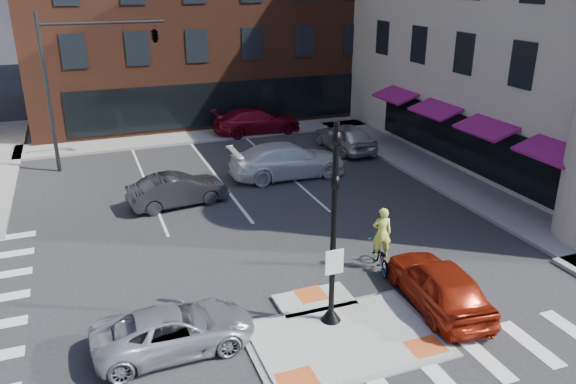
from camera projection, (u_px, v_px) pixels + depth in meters
name	position (u px, v px, depth m)	size (l,w,h in m)	color
ground	(336.00, 331.00, 16.26)	(120.00, 120.00, 0.00)	#28282B
refuge_island	(340.00, 334.00, 16.01)	(5.40, 4.65, 0.13)	gray
sidewalk_e	(444.00, 176.00, 28.52)	(3.00, 24.00, 0.15)	gray
sidewalk_n	(232.00, 132.00, 36.39)	(26.00, 3.00, 0.15)	gray
building_n	(193.00, 1.00, 42.30)	(24.40, 18.40, 15.50)	#54281A
building_far_left	(89.00, 22.00, 58.43)	(10.00, 12.00, 10.00)	slate
building_far_right	(206.00, 9.00, 64.12)	(12.00, 12.00, 12.00)	brown
signal_pole	(333.00, 252.00, 15.75)	(0.60, 0.60, 5.98)	black
mast_arm_signal	(126.00, 47.00, 28.54)	(6.10, 2.24, 8.00)	black
silver_suv	(174.00, 330.00, 15.26)	(2.03, 4.40, 1.22)	silver
red_sedan	(439.00, 284.00, 17.23)	(1.81, 4.50, 1.53)	#9B220E
white_pickup	(288.00, 160.00, 28.40)	(2.41, 5.92, 1.72)	white
bg_car_dark	(178.00, 190.00, 24.88)	(1.52, 4.35, 1.43)	#2A292F
bg_car_silver	(345.00, 137.00, 32.63)	(1.92, 4.77, 1.63)	silver
bg_car_red	(257.00, 121.00, 36.19)	(2.30, 5.65, 1.64)	maroon
cyclist	(381.00, 249.00, 19.41)	(1.09, 1.95, 2.30)	#3F3F44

